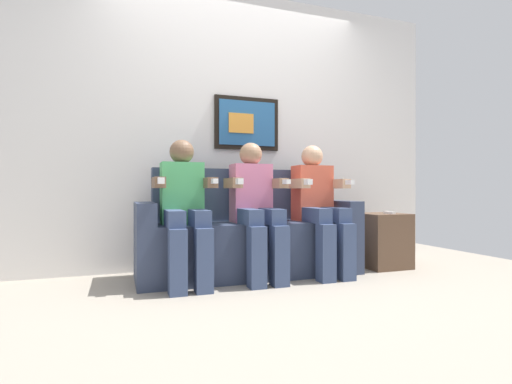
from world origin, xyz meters
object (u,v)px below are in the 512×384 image
Objects in this scene: couch at (249,238)px; side_table_right at (382,240)px; person_on_left at (184,205)px; person_on_right at (319,203)px; spare_remote_on_table at (389,213)px; person_in_middle at (256,204)px.

side_table_right is (1.27, -0.11, -0.06)m from couch.
person_on_left is 1.14m from person_on_right.
person_on_left is (-0.57, -0.17, 0.29)m from couch.
person_on_right is 0.73m from spare_remote_on_table.
side_table_right is at bearing 5.01° from person_on_right.
spare_remote_on_table is (0.03, -0.07, 0.26)m from side_table_right.
couch is 1.28m from side_table_right.
person_on_right is at bearing 0.00° from person_in_middle.
person_on_left reaches higher than spare_remote_on_table.
person_on_left is at bearing 180.00° from person_in_middle.
couch is 0.66m from person_on_right.
person_in_middle and person_on_right have the same top height.
person_in_middle reaches higher than spare_remote_on_table.
spare_remote_on_table is (1.87, -0.00, -0.10)m from person_on_left.
person_on_right reaches higher than couch.
person_in_middle is 1.32m from side_table_right.
couch is 1.66× the size of person_in_middle.
spare_remote_on_table is at bearing -0.13° from person_on_left.
couch is 0.66m from person_on_left.
person_on_left is 1.00× the size of person_in_middle.
couch is at bearing 175.25° from side_table_right.
person_in_middle is (0.57, 0.00, 0.00)m from person_on_left.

